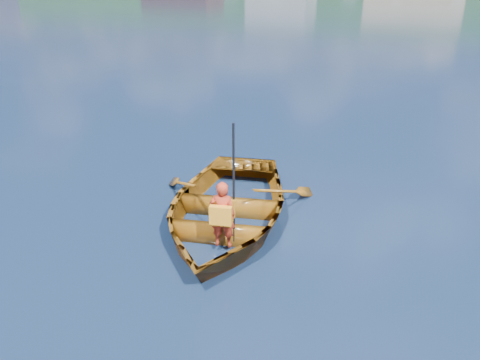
% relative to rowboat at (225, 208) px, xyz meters
% --- Properties ---
extents(ground, '(600.00, 600.00, 0.00)m').
position_rel_rowboat_xyz_m(ground, '(-0.19, 0.15, -0.28)').
color(ground, '#122F46').
rests_on(ground, ground).
extents(rowboat, '(3.79, 4.72, 0.87)m').
position_rel_rowboat_xyz_m(rowboat, '(0.00, 0.00, 0.00)').
color(rowboat, '#7A380C').
rests_on(rowboat, ground).
extents(child_paddler, '(0.45, 0.40, 1.97)m').
position_rel_rowboat_xyz_m(child_paddler, '(0.33, -0.85, 0.38)').
color(child_paddler, red).
rests_on(child_paddler, ground).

